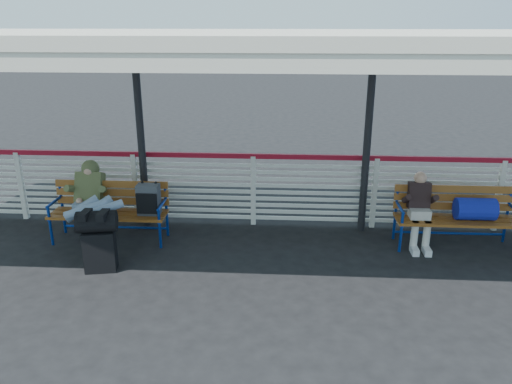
# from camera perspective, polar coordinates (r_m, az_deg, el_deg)

# --- Properties ---
(ground) EXTENTS (60.00, 60.00, 0.00)m
(ground) POSITION_cam_1_polar(r_m,az_deg,el_deg) (6.84, -1.41, -9.82)
(ground) COLOR black
(ground) RESTS_ON ground
(fence) EXTENTS (12.08, 0.08, 1.24)m
(fence) POSITION_cam_1_polar(r_m,az_deg,el_deg) (8.32, -0.31, 0.54)
(fence) COLOR silver
(fence) RESTS_ON ground
(canopy) EXTENTS (12.60, 3.60, 3.16)m
(canopy) POSITION_cam_1_polar(r_m,az_deg,el_deg) (6.86, -0.97, 16.86)
(canopy) COLOR silver
(canopy) RESTS_ON ground
(luggage_stack) EXTENTS (0.57, 0.39, 0.88)m
(luggage_stack) POSITION_cam_1_polar(r_m,az_deg,el_deg) (7.18, -17.54, -5.10)
(luggage_stack) COLOR black
(luggage_stack) RESTS_ON ground
(bench_left) EXTENTS (1.80, 0.56, 0.94)m
(bench_left) POSITION_cam_1_polar(r_m,az_deg,el_deg) (8.02, -14.99, -1.31)
(bench_left) COLOR #944E1C
(bench_left) RESTS_ON ground
(bench_right) EXTENTS (1.80, 0.56, 0.92)m
(bench_right) POSITION_cam_1_polar(r_m,az_deg,el_deg) (8.14, 22.75, -1.95)
(bench_right) COLOR #944E1C
(bench_right) RESTS_ON ground
(traveler_man) EXTENTS (0.94, 1.64, 0.77)m
(traveler_man) POSITION_cam_1_polar(r_m,az_deg,el_deg) (7.80, -18.35, -1.27)
(traveler_man) COLOR #7E95A9
(traveler_man) RESTS_ON ground
(companion_person) EXTENTS (0.32, 0.66, 1.15)m
(companion_person) POSITION_cam_1_polar(r_m,az_deg,el_deg) (7.93, 18.19, -1.89)
(companion_person) COLOR beige
(companion_person) RESTS_ON ground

